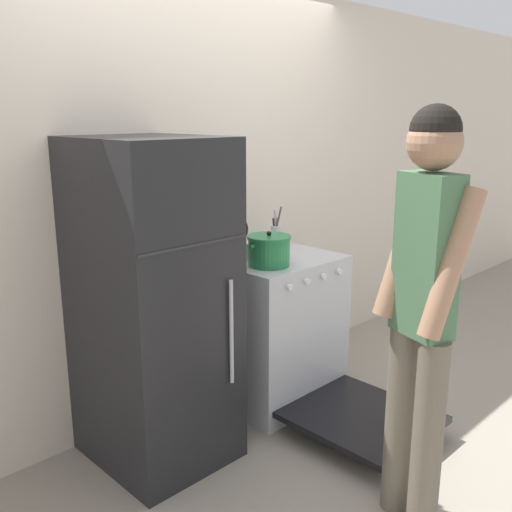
% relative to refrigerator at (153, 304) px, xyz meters
% --- Properties ---
extents(ground_plane, '(14.00, 14.00, 0.00)m').
position_rel_refrigerator_xyz_m(ground_plane, '(0.59, 0.36, -0.83)').
color(ground_plane, gray).
extents(wall_back, '(10.00, 0.06, 2.55)m').
position_rel_refrigerator_xyz_m(wall_back, '(0.59, 0.39, 0.44)').
color(wall_back, beige).
rests_on(wall_back, ground_plane).
extents(refrigerator, '(0.63, 0.74, 1.66)m').
position_rel_refrigerator_xyz_m(refrigerator, '(0.00, 0.00, 0.00)').
color(refrigerator, black).
rests_on(refrigerator, ground_plane).
extents(stove_range, '(0.74, 1.41, 0.92)m').
position_rel_refrigerator_xyz_m(stove_range, '(0.89, -0.02, -0.37)').
color(stove_range, silver).
rests_on(stove_range, ground_plane).
extents(dutch_oven_pot, '(0.29, 0.25, 0.20)m').
position_rel_refrigerator_xyz_m(dutch_oven_pot, '(0.72, -0.11, 0.18)').
color(dutch_oven_pot, '#237A42').
rests_on(dutch_oven_pot, stove_range).
extents(tea_kettle, '(0.26, 0.21, 0.24)m').
position_rel_refrigerator_xyz_m(tea_kettle, '(0.74, 0.16, 0.16)').
color(tea_kettle, silver).
rests_on(tea_kettle, stove_range).
extents(utensil_jar, '(0.07, 0.07, 0.27)m').
position_rel_refrigerator_xyz_m(utensil_jar, '(1.07, 0.16, 0.17)').
color(utensil_jar, '#B7BABF').
rests_on(utensil_jar, stove_range).
extents(person, '(0.37, 0.43, 1.80)m').
position_rel_refrigerator_xyz_m(person, '(0.48, -1.22, 0.20)').
color(person, '#6B6051').
rests_on(person, ground_plane).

